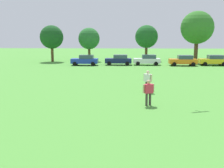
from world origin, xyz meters
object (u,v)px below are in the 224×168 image
Objects in this scene: parked_car_white_2 at (147,60)px; parked_car_orange_3 at (183,60)px; tree_far_left at (52,37)px; tree_right at (147,37)px; bystander_midfield at (148,79)px; adult_bystander at (148,90)px; parked_car_navy_1 at (119,60)px; parked_car_yellow_4 at (213,60)px; tree_left at (89,39)px; tree_far_right at (197,28)px; parked_car_blue_0 at (85,60)px.

parked_car_white_2 and parked_car_orange_3 have the same top height.
tree_far_left is 0.98× the size of tree_right.
parked_car_white_2 is (1.58, 22.02, -0.20)m from bystander_midfield.
tree_far_left is (-15.45, 31.82, 3.52)m from adult_bystander.
parked_car_orange_3 is 0.63× the size of tree_right.
bystander_midfield reaches higher than parked_car_navy_1.
adult_bystander is 26.74m from parked_car_orange_3.
parked_car_yellow_4 is 0.68× the size of tree_left.
parked_car_orange_3 is at bearing -117.84° from tree_far_right.
tree_far_right is at bearing -117.84° from parked_car_orange_3.
adult_bystander is 0.40× the size of parked_car_yellow_4.
tree_far_right reaches higher than tree_far_left.
tree_right reaches higher than tree_far_left.
parked_car_yellow_4 is (20.73, 0.93, 0.00)m from parked_car_blue_0.
parked_car_blue_0 is 1.00× the size of parked_car_orange_3.
tree_right is at bearing -120.20° from parked_car_navy_1.
bystander_midfield is at bearing 64.44° from adult_bystander.
parked_car_blue_0 is at bearing 5.87° from parked_car_white_2.
parked_car_yellow_4 is at bearing -177.43° from parked_car_blue_0.
bystander_midfield is at bearing 85.90° from parked_car_white_2.
bystander_midfield is 0.42× the size of parked_car_orange_3.
parked_car_orange_3 is at bearing -179.13° from parked_car_blue_0.
bystander_midfield is 31.78m from tree_far_left.
tree_far_left is at bearing -170.07° from tree_right.
parked_car_yellow_4 is 0.47× the size of tree_far_right.
tree_right is (-10.21, 8.58, 3.76)m from parked_car_yellow_4.
tree_left is (-0.43, 7.82, 3.40)m from parked_car_blue_0.
adult_bystander is 26.72m from parked_car_blue_0.
bystander_midfield is 0.42× the size of parked_car_yellow_4.
tree_far_right is at bearing 109.22° from bystander_midfield.
parked_car_navy_1 is at bearing -120.20° from tree_right.
tree_left is at bearing -86.84° from parked_car_blue_0.
adult_bystander reaches higher than parked_car_yellow_4.
parked_car_yellow_4 is 8.32m from tree_far_right.
tree_far_right reaches higher than bystander_midfield.
bystander_midfield is 0.19× the size of tree_far_right.
tree_far_left reaches higher than parked_car_yellow_4.
bystander_midfield is 22.03m from parked_car_navy_1.
tree_far_right is at bearing -155.64° from parked_car_navy_1.
adult_bystander is at bearing -53.21° from bystander_midfield.
tree_far_left reaches higher than parked_car_white_2.
parked_car_navy_1 is at bearing -171.38° from parked_car_blue_0.
tree_far_left reaches higher than parked_car_blue_0.
parked_car_navy_1 is at bearing -155.64° from tree_far_right.
adult_bystander reaches higher than parked_car_white_2.
tree_left is at bearing -49.88° from parked_car_navy_1.
parked_car_blue_0 is at bearing 8.62° from parked_car_navy_1.
tree_far_right reaches higher than parked_car_white_2.
tree_right is (10.95, 1.69, 0.36)m from tree_left.
parked_car_yellow_4 is at bearing -11.09° from tree_far_left.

